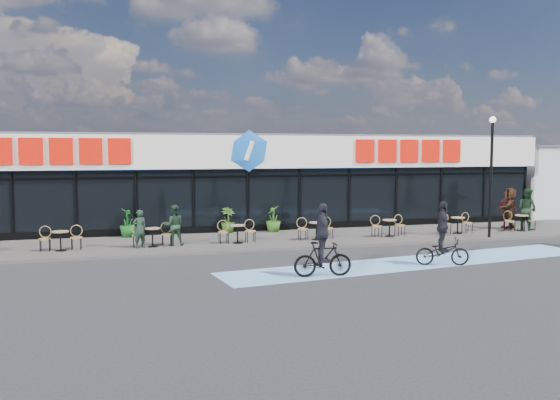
% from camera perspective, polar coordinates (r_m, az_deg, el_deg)
% --- Properties ---
extents(ground, '(120.00, 120.00, 0.00)m').
position_cam_1_polar(ground, '(20.77, 1.14, -5.84)').
color(ground, '#28282B').
rests_on(ground, ground).
extents(sidewalk, '(44.00, 5.00, 0.10)m').
position_cam_1_polar(sidewalk, '(25.04, -1.85, -3.88)').
color(sidewalk, '#524C48').
rests_on(sidewalk, ground).
extents(bike_lane, '(14.17, 4.13, 0.01)m').
position_cam_1_polar(bike_lane, '(20.93, 12.96, -5.86)').
color(bike_lane, '#7AB3E6').
rests_on(bike_lane, ground).
extents(building, '(30.60, 6.57, 4.75)m').
position_cam_1_polar(building, '(30.08, -4.35, 1.96)').
color(building, black).
rests_on(building, ground).
extents(neighbour_building, '(9.20, 7.20, 4.11)m').
position_cam_1_polar(neighbour_building, '(40.41, 25.14, 1.86)').
color(neighbour_building, silver).
rests_on(neighbour_building, ground).
extents(lamp_post, '(0.28, 0.28, 5.16)m').
position_cam_1_polar(lamp_post, '(26.78, 19.67, 3.10)').
color(lamp_post, black).
rests_on(lamp_post, sidewalk).
extents(bistro_set_1, '(1.54, 0.62, 0.90)m').
position_cam_1_polar(bistro_set_1, '(23.60, -20.35, -3.48)').
color(bistro_set_1, tan).
rests_on(bistro_set_1, sidewalk).
extents(bistro_set_2, '(1.54, 0.62, 0.90)m').
position_cam_1_polar(bistro_set_2, '(23.56, -12.19, -3.29)').
color(bistro_set_2, tan).
rests_on(bistro_set_2, sidewalk).
extents(bistro_set_3, '(1.54, 0.62, 0.90)m').
position_cam_1_polar(bistro_set_3, '(24.00, -4.16, -3.05)').
color(bistro_set_3, tan).
rests_on(bistro_set_3, sidewalk).
extents(bistro_set_4, '(1.54, 0.62, 0.90)m').
position_cam_1_polar(bistro_set_4, '(24.88, 3.44, -2.76)').
color(bistro_set_4, tan).
rests_on(bistro_set_4, sidewalk).
extents(bistro_set_5, '(1.54, 0.62, 0.90)m').
position_cam_1_polar(bistro_set_5, '(26.16, 10.40, -2.46)').
color(bistro_set_5, tan).
rests_on(bistro_set_5, sidewalk).
extents(bistro_set_6, '(1.54, 0.62, 0.90)m').
position_cam_1_polar(bistro_set_6, '(27.80, 16.63, -2.16)').
color(bistro_set_6, tan).
rests_on(bistro_set_6, sidewalk).
extents(bistro_set_7, '(1.54, 0.62, 0.90)m').
position_cam_1_polar(bistro_set_7, '(29.72, 22.11, -1.87)').
color(bistro_set_7, tan).
rests_on(bistro_set_7, sidewalk).
extents(potted_plant_left, '(0.87, 0.87, 1.25)m').
position_cam_1_polar(potted_plant_left, '(26.30, -14.43, -2.13)').
color(potted_plant_left, '#164D19').
rests_on(potted_plant_left, sidewalk).
extents(potted_plant_mid, '(0.83, 0.83, 1.15)m').
position_cam_1_polar(potted_plant_mid, '(26.91, -5.04, -1.94)').
color(potted_plant_mid, '#2A4C15').
rests_on(potted_plant_mid, sidewalk).
extents(potted_plant_right, '(0.79, 0.79, 1.20)m').
position_cam_1_polar(potted_plant_right, '(27.12, -0.65, -1.82)').
color(potted_plant_right, '#2E5B1A').
rests_on(potted_plant_right, sidewalk).
extents(patron_left, '(0.62, 0.50, 1.47)m').
position_cam_1_polar(patron_left, '(23.27, -13.37, -2.73)').
color(patron_left, '#1A3024').
rests_on(patron_left, sidewalk).
extents(patron_right, '(0.80, 0.64, 1.61)m').
position_cam_1_polar(patron_right, '(23.59, -10.18, -2.39)').
color(patron_right, '#1C3422').
rests_on(patron_right, sidewalk).
extents(pedestrian_a, '(0.79, 1.14, 1.80)m').
position_cam_1_polar(pedestrian_a, '(30.37, 20.96, -0.85)').
color(pedestrian_a, '#4F1C1C').
rests_on(pedestrian_a, sidewalk).
extents(pedestrian_b, '(0.92, 1.08, 1.95)m').
position_cam_1_polar(pedestrian_b, '(30.15, 22.68, -0.80)').
color(pedestrian_b, black).
rests_on(pedestrian_b, sidewalk).
extents(pedestrian_c, '(1.76, 1.62, 1.96)m').
position_cam_1_polar(pedestrian_c, '(30.28, 21.24, -0.73)').
color(pedestrian_c, '#412717').
rests_on(pedestrian_c, sidewalk).
extents(cyclist_a, '(1.86, 1.13, 2.16)m').
position_cam_1_polar(cyclist_a, '(20.48, 15.38, -3.85)').
color(cyclist_a, black).
rests_on(cyclist_a, ground).
extents(cyclist_c, '(1.84, 1.09, 2.25)m').
position_cam_1_polar(cyclist_c, '(18.02, 4.14, -4.55)').
color(cyclist_c, black).
rests_on(cyclist_c, ground).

